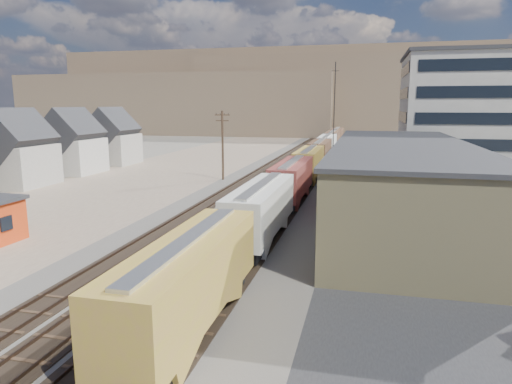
# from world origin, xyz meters

# --- Properties ---
(ground) EXTENTS (300.00, 300.00, 0.00)m
(ground) POSITION_xyz_m (0.00, 0.00, 0.00)
(ground) COLOR #6B6356
(ground) RESTS_ON ground
(ballast_bed) EXTENTS (18.00, 200.00, 0.06)m
(ballast_bed) POSITION_xyz_m (0.00, 50.00, 0.03)
(ballast_bed) COLOR #4C4742
(ballast_bed) RESTS_ON ground
(dirt_yard) EXTENTS (24.00, 180.00, 0.03)m
(dirt_yard) POSITION_xyz_m (-20.00, 40.00, 0.01)
(dirt_yard) COLOR #7D6756
(dirt_yard) RESTS_ON ground
(asphalt_lot) EXTENTS (26.00, 120.00, 0.04)m
(asphalt_lot) POSITION_xyz_m (22.00, 35.00, 0.02)
(asphalt_lot) COLOR #232326
(asphalt_lot) RESTS_ON ground
(rail_tracks) EXTENTS (11.40, 200.00, 0.24)m
(rail_tracks) POSITION_xyz_m (-0.55, 50.00, 0.11)
(rail_tracks) COLOR black
(rail_tracks) RESTS_ON ground
(freight_train) EXTENTS (3.00, 119.74, 4.46)m
(freight_train) POSITION_xyz_m (3.80, 51.30, 2.79)
(freight_train) COLOR black
(freight_train) RESTS_ON ground
(warehouse) EXTENTS (12.40, 40.40, 7.25)m
(warehouse) POSITION_xyz_m (14.98, 25.00, 3.65)
(warehouse) COLOR tan
(warehouse) RESTS_ON ground
(office_tower) EXTENTS (22.60, 18.60, 18.45)m
(office_tower) POSITION_xyz_m (27.95, 54.95, 9.26)
(office_tower) COLOR #9E998E
(office_tower) RESTS_ON ground
(utility_pole_north) EXTENTS (2.20, 0.32, 10.00)m
(utility_pole_north) POSITION_xyz_m (-8.50, 42.00, 5.30)
(utility_pole_north) COLOR #382619
(utility_pole_north) RESTS_ON ground
(radio_mast) EXTENTS (1.20, 0.16, 18.00)m
(radio_mast) POSITION_xyz_m (6.00, 60.00, 9.12)
(radio_mast) COLOR black
(radio_mast) RESTS_ON ground
(hills_north) EXTENTS (265.00, 80.00, 32.00)m
(hills_north) POSITION_xyz_m (0.17, 167.92, 14.10)
(hills_north) COLOR brown
(hills_north) RESTS_ON ground
(parked_car_blue) EXTENTS (6.64, 5.57, 1.69)m
(parked_car_blue) POSITION_xyz_m (26.80, 59.14, 0.84)
(parked_car_blue) COLOR navy
(parked_car_blue) RESTS_ON ground
(parked_car_far) EXTENTS (2.92, 4.85, 1.54)m
(parked_car_far) POSITION_xyz_m (26.78, 45.37, 0.77)
(parked_car_far) COLOR white
(parked_car_far) RESTS_ON ground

